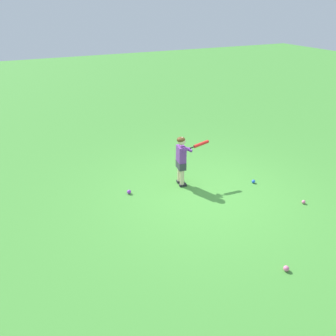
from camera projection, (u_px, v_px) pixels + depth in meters
The scene contains 6 objects.
ground_plane at pixel (206, 194), 7.12m from camera, with size 40.00×40.00×0.00m, color #479338.
child_batter at pixel (182, 156), 7.23m from camera, with size 0.32×0.78×1.08m.
play_ball_behind_batter at pixel (129, 192), 7.12m from camera, with size 0.09×0.09×0.09m, color purple.
play_ball_near_batter at pixel (304, 202), 6.78m from camera, with size 0.07×0.07×0.07m, color pink.
play_ball_far_right at pixel (286, 268), 5.10m from camera, with size 0.09×0.09×0.09m, color pink.
play_ball_center_lawn at pixel (253, 181), 7.53m from camera, with size 0.08×0.08×0.08m, color blue.
Camera 1 is at (-5.25, 3.33, 3.59)m, focal length 37.38 mm.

